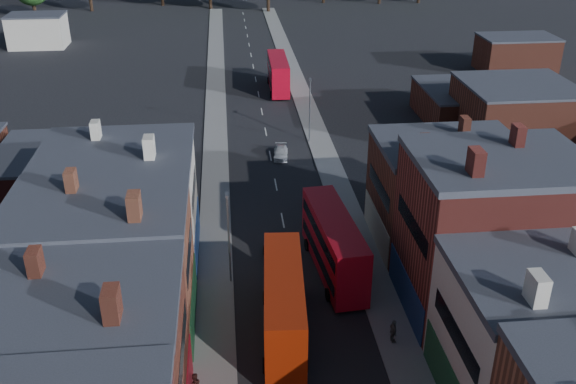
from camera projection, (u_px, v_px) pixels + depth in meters
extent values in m
cube|color=gray|center=(215.00, 179.00, 70.31)|extent=(3.00, 200.00, 0.12)
cube|color=gray|center=(332.00, 174.00, 71.46)|extent=(3.00, 200.00, 0.12)
cylinder|color=slate|center=(229.00, 240.00, 50.84)|extent=(0.16, 0.16, 8.00)
cube|color=slate|center=(227.00, 195.00, 49.06)|extent=(0.25, 0.70, 0.25)
cylinder|color=slate|center=(310.00, 111.00, 78.52)|extent=(0.16, 0.16, 8.00)
cube|color=slate|center=(310.00, 80.00, 76.74)|extent=(0.25, 0.70, 0.25)
cube|color=#B2260A|center=(284.00, 304.00, 45.34)|extent=(3.51, 12.07, 4.77)
cube|color=black|center=(284.00, 314.00, 45.75)|extent=(3.50, 11.12, 0.97)
cube|color=black|center=(284.00, 290.00, 44.84)|extent=(3.50, 11.12, 0.97)
cylinder|color=black|center=(265.00, 365.00, 42.87)|extent=(0.40, 1.10, 1.08)
cylinder|color=black|center=(306.00, 365.00, 42.95)|extent=(0.40, 1.10, 1.08)
cylinder|color=black|center=(265.00, 298.00, 49.70)|extent=(0.40, 1.10, 1.08)
cylinder|color=black|center=(300.00, 297.00, 49.78)|extent=(0.40, 1.10, 1.08)
cube|color=#B00A18|center=(334.00, 244.00, 52.71)|extent=(3.80, 12.19, 4.80)
cube|color=black|center=(334.00, 253.00, 53.12)|extent=(3.78, 11.24, 0.98)
cube|color=black|center=(334.00, 231.00, 52.20)|extent=(3.78, 11.24, 0.98)
cylinder|color=black|center=(328.00, 295.00, 50.09)|extent=(0.42, 1.12, 1.09)
cylinder|color=black|center=(362.00, 291.00, 50.55)|extent=(0.42, 1.12, 1.09)
cylinder|color=black|center=(307.00, 245.00, 56.85)|extent=(0.42, 1.12, 1.09)
cylinder|color=black|center=(337.00, 242.00, 57.31)|extent=(0.42, 1.12, 1.09)
cube|color=#B7081C|center=(278.00, 73.00, 98.27)|extent=(2.82, 11.71, 4.67)
cube|color=black|center=(278.00, 79.00, 98.67)|extent=(2.87, 10.78, 0.95)
cube|color=black|center=(278.00, 66.00, 97.78)|extent=(2.87, 10.78, 0.95)
cylinder|color=black|center=(271.00, 95.00, 95.80)|extent=(0.33, 1.07, 1.06)
cylinder|color=black|center=(289.00, 94.00, 96.00)|extent=(0.33, 1.07, 1.06)
cylinder|color=black|center=(268.00, 80.00, 102.47)|extent=(0.33, 1.07, 1.06)
cylinder|color=black|center=(285.00, 80.00, 102.67)|extent=(0.33, 1.07, 1.06)
imported|color=black|center=(277.00, 258.00, 54.81)|extent=(2.24, 4.50, 1.22)
imported|color=silver|center=(281.00, 153.00, 75.64)|extent=(2.04, 4.16, 1.17)
imported|color=#605952|center=(393.00, 331.00, 45.29)|extent=(0.60, 1.13, 1.86)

